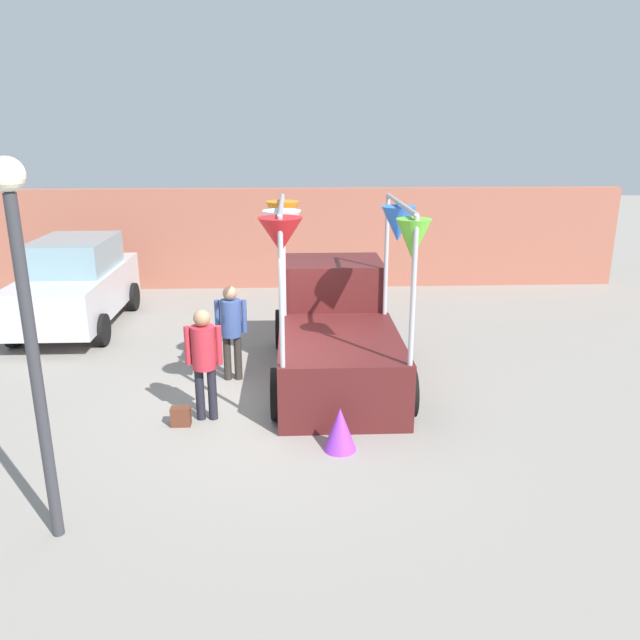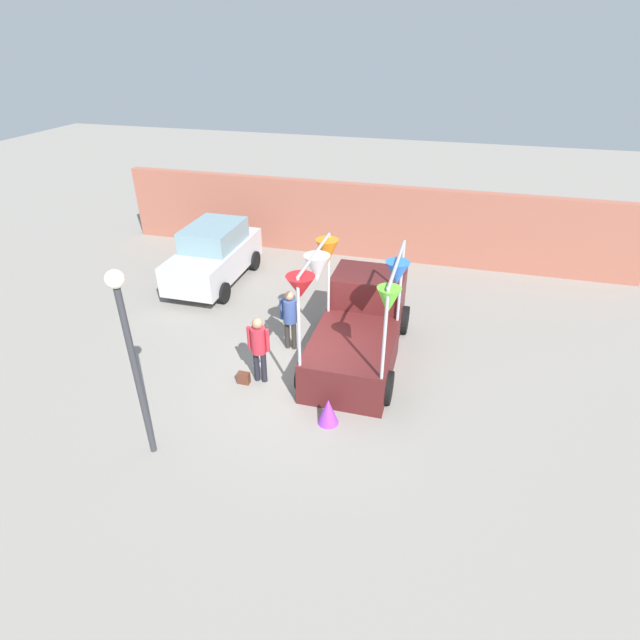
% 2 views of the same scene
% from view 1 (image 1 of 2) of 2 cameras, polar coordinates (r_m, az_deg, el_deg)
% --- Properties ---
extents(ground_plane, '(60.00, 60.00, 0.00)m').
position_cam_1_polar(ground_plane, '(9.81, -4.45, -7.62)').
color(ground_plane, gray).
extents(vendor_truck, '(2.43, 4.14, 3.08)m').
position_cam_1_polar(vendor_truck, '(10.64, 1.31, -0.37)').
color(vendor_truck, '#4C1919').
rests_on(vendor_truck, ground).
extents(parked_car, '(1.88, 4.00, 1.88)m').
position_cam_1_polar(parked_car, '(14.20, -21.43, 3.13)').
color(parked_car, '#B7B7BC').
rests_on(parked_car, ground).
extents(person_customer, '(0.53, 0.34, 1.67)m').
position_cam_1_polar(person_customer, '(9.06, -10.57, -3.11)').
color(person_customer, black).
rests_on(person_customer, ground).
extents(person_vendor, '(0.53, 0.34, 1.63)m').
position_cam_1_polar(person_vendor, '(10.45, -8.12, -0.38)').
color(person_vendor, '#2D2823').
rests_on(person_vendor, ground).
extents(handbag, '(0.28, 0.16, 0.28)m').
position_cam_1_polar(handbag, '(9.27, -12.60, -8.60)').
color(handbag, '#592D1E').
rests_on(handbag, ground).
extents(street_lamp, '(0.32, 0.32, 3.88)m').
position_cam_1_polar(street_lamp, '(6.47, -25.33, 1.40)').
color(street_lamp, '#333338').
rests_on(street_lamp, ground).
extents(brick_boundary_wall, '(18.00, 0.36, 2.60)m').
position_cam_1_polar(brick_boundary_wall, '(16.65, -3.77, 7.47)').
color(brick_boundary_wall, '#9E5947').
rests_on(brick_boundary_wall, ground).
extents(folded_kite_bundle_violet, '(0.47, 0.47, 0.60)m').
position_cam_1_polar(folded_kite_bundle_violet, '(8.36, 1.84, -9.92)').
color(folded_kite_bundle_violet, purple).
rests_on(folded_kite_bundle_violet, ground).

